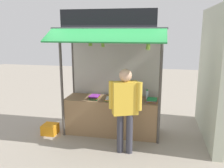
{
  "coord_description": "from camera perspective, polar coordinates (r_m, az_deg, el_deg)",
  "views": [
    {
      "loc": [
        1.05,
        -5.24,
        2.42
      ],
      "look_at": [
        0.0,
        0.0,
        1.2
      ],
      "focal_mm": 38.43,
      "sensor_mm": 36.0,
      "label": 1
    }
  ],
  "objects": [
    {
      "name": "ground_plane",
      "position": [
        5.87,
        -0.0,
        -11.5
      ],
      "size": [
        20.0,
        20.0,
        0.0
      ],
      "primitive_type": "plane",
      "color": "#9E9384"
    },
    {
      "name": "stall_counter",
      "position": [
        5.71,
        -0.0,
        -7.61
      ],
      "size": [
        2.17,
        0.67,
        0.85
      ],
      "primitive_type": "cube",
      "color": "olive",
      "rests_on": "ground"
    },
    {
      "name": "stall_structure",
      "position": [
        5.49,
        0.21,
        5.24
      ],
      "size": [
        2.37,
        1.5,
        2.81
      ],
      "color": "#4C4742",
      "rests_on": "ground"
    },
    {
      "name": "water_bottle_far_right",
      "position": [
        5.63,
        3.86,
        -1.81
      ],
      "size": [
        0.09,
        0.09,
        0.31
      ],
      "color": "silver",
      "rests_on": "stall_counter"
    },
    {
      "name": "water_bottle_mid_left",
      "position": [
        5.54,
        1.93,
        -2.52
      ],
      "size": [
        0.06,
        0.06,
        0.22
      ],
      "color": "silver",
      "rests_on": "stall_counter"
    },
    {
      "name": "water_bottle_far_left",
      "position": [
        5.58,
        8.34,
        -2.5
      ],
      "size": [
        0.06,
        0.06,
        0.22
      ],
      "color": "silver",
      "rests_on": "stall_counter"
    },
    {
      "name": "water_bottle_back_right",
      "position": [
        5.55,
        6.55,
        -2.11
      ],
      "size": [
        0.09,
        0.09,
        0.31
      ],
      "color": "silver",
      "rests_on": "stall_counter"
    },
    {
      "name": "magazine_stack_front_left",
      "position": [
        5.43,
        9.51,
        -3.8
      ],
      "size": [
        0.25,
        0.31,
        0.06
      ],
      "color": "purple",
      "rests_on": "stall_counter"
    },
    {
      "name": "magazine_stack_left",
      "position": [
        5.48,
        -0.41,
        -3.59
      ],
      "size": [
        0.24,
        0.33,
        0.04
      ],
      "color": "green",
      "rests_on": "stall_counter"
    },
    {
      "name": "magazine_stack_front_right",
      "position": [
        5.58,
        -4.26,
        -3.1
      ],
      "size": [
        0.24,
        0.28,
        0.08
      ],
      "color": "green",
      "rests_on": "stall_counter"
    },
    {
      "name": "magazine_stack_rear_center",
      "position": [
        5.4,
        2.91,
        -3.72
      ],
      "size": [
        0.23,
        0.25,
        0.06
      ],
      "color": "black",
      "rests_on": "stall_counter"
    },
    {
      "name": "banana_bunch_inner_left",
      "position": [
        4.95,
        -2.2,
        9.56
      ],
      "size": [
        0.1,
        0.1,
        0.27
      ],
      "color": "#332D23"
    },
    {
      "name": "banana_bunch_leftmost",
      "position": [
        5.02,
        -5.17,
        9.8
      ],
      "size": [
        0.11,
        0.11,
        0.26
      ],
      "color": "#332D23"
    },
    {
      "name": "banana_bunch_rightmost",
      "position": [
        4.83,
        8.6,
        8.9
      ],
      "size": [
        0.11,
        0.1,
        0.32
      ],
      "color": "#332D23"
    },
    {
      "name": "vendor_person",
      "position": [
        4.64,
        3.14,
        -4.68
      ],
      "size": [
        0.64,
        0.37,
        1.7
      ],
      "rotation": [
        0.0,
        0.0,
        3.53
      ],
      "color": "#383842",
      "rests_on": "ground"
    },
    {
      "name": "plastic_crate",
      "position": [
        5.95,
        -14.51,
        -10.35
      ],
      "size": [
        0.34,
        0.34,
        0.23
      ],
      "primitive_type": "cube",
      "rotation": [
        0.0,
        0.0,
        -0.02
      ],
      "color": "orange",
      "rests_on": "ground"
    },
    {
      "name": "neighbour_wall",
      "position": [
        5.74,
        22.65,
        2.13
      ],
      "size": [
        0.2,
        2.4,
        2.9
      ],
      "primitive_type": "cube",
      "color": "beige",
      "rests_on": "ground"
    }
  ]
}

